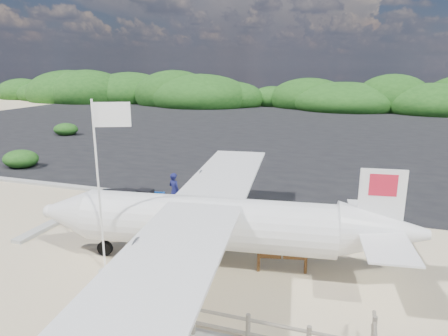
# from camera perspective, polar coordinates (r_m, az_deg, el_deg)

# --- Properties ---
(ground) EXTENTS (160.00, 160.00, 0.00)m
(ground) POSITION_cam_1_polar(r_m,az_deg,el_deg) (17.21, -12.00, -9.87)
(ground) COLOR beige
(asphalt_apron) EXTENTS (90.00, 50.00, 0.04)m
(asphalt_apron) POSITION_cam_1_polar(r_m,az_deg,el_deg) (44.74, 7.59, 5.39)
(asphalt_apron) COLOR #B2B2B2
(asphalt_apron) RESTS_ON ground
(lagoon) EXTENTS (9.00, 7.00, 0.40)m
(lagoon) POSITION_cam_1_polar(r_m,az_deg,el_deg) (23.80, -29.27, -4.54)
(lagoon) COLOR #B2B2B2
(lagoon) RESTS_ON ground
(vegetation_band) EXTENTS (124.00, 8.00, 4.40)m
(vegetation_band) POSITION_cam_1_polar(r_m,az_deg,el_deg) (69.27, 11.56, 8.44)
(vegetation_band) COLOR #B2B2B2
(vegetation_band) RESTS_ON ground
(baggage_cart) EXTENTS (3.38, 2.23, 1.58)m
(baggage_cart) POSITION_cam_1_polar(r_m,az_deg,el_deg) (18.94, -13.22, -7.62)
(baggage_cart) COLOR blue
(baggage_cart) RESTS_ON ground
(flagpole) EXTENTS (1.30, 0.92, 5.98)m
(flagpole) POSITION_cam_1_polar(r_m,az_deg,el_deg) (15.08, -16.58, -13.85)
(flagpole) COLOR white
(flagpole) RESTS_ON ground
(signboard) EXTENTS (1.83, 0.60, 1.52)m
(signboard) POSITION_cam_1_polar(r_m,az_deg,el_deg) (14.53, 8.23, -14.51)
(signboard) COLOR brown
(signboard) RESTS_ON ground
(crew_a) EXTENTS (0.82, 0.69, 1.90)m
(crew_a) POSITION_cam_1_polar(r_m,az_deg,el_deg) (19.90, -7.10, -3.34)
(crew_a) COLOR #151850
(crew_a) RESTS_ON ground
(crew_b) EXTENTS (1.06, 0.94, 1.81)m
(crew_b) POSITION_cam_1_polar(r_m,az_deg,el_deg) (21.58, -2.60, -1.93)
(crew_b) COLOR #151850
(crew_b) RESTS_ON ground
(crew_c) EXTENTS (1.00, 0.55, 1.61)m
(crew_c) POSITION_cam_1_polar(r_m,az_deg,el_deg) (17.51, -8.19, -6.40)
(crew_c) COLOR #151850
(crew_c) RESTS_ON ground
(aircraft_large) EXTENTS (18.32, 18.32, 4.89)m
(aircraft_large) POSITION_cam_1_polar(r_m,az_deg,el_deg) (39.83, 21.47, 3.38)
(aircraft_large) COLOR #B2B2B2
(aircraft_large) RESTS_ON ground
(aircraft_small) EXTENTS (11.63, 11.63, 2.97)m
(aircraft_small) POSITION_cam_1_polar(r_m,az_deg,el_deg) (56.65, -5.61, 7.35)
(aircraft_small) COLOR #B2B2B2
(aircraft_small) RESTS_ON ground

